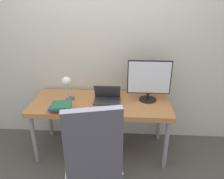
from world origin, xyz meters
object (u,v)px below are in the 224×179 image
Objects in this scene: laptop at (107,98)px; office_chair at (93,157)px; monitor at (149,80)px; desk_lamp at (67,84)px; book_stack at (61,107)px.

laptop is 0.28× the size of office_chair.
desk_lamp is at bearing -171.68° from monitor.
monitor is 1.07m from book_stack.
book_stack is (-1.00, -0.32, -0.23)m from monitor.
office_chair is 0.79m from book_stack.
desk_lamp reaches higher than laptop.
monitor is at bearing 60.12° from office_chair.
desk_lamp is (-0.46, -0.07, 0.20)m from laptop.
monitor reaches higher than laptop.
desk_lamp reaches higher than book_stack.
office_chair is at bearing -93.32° from laptop.
laptop is 0.55m from monitor.
laptop is 0.56m from book_stack.
monitor is 0.97m from desk_lamp.
office_chair is (-0.55, -0.95, -0.37)m from monitor.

